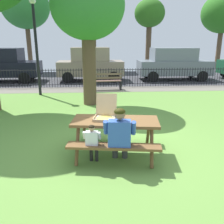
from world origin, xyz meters
TOP-DOWN VIEW (x-y plane):
  - ground at (0.00, 1.72)m, footprint 28.00×11.43m
  - cobblestone_walkway at (0.00, 6.73)m, footprint 28.00×1.40m
  - street_asphalt at (0.00, 10.71)m, footprint 28.00×6.57m
  - picnic_table_foreground at (-0.07, -0.44)m, footprint 1.98×1.70m
  - pizza_box_open at (-0.27, -0.30)m, footprint 0.54×0.59m
  - adult_at_table at (-0.03, -0.95)m, footprint 0.63×0.63m
  - child_at_table at (-0.55, -0.91)m, footprint 0.35×0.35m
  - iron_fence_streetside at (0.00, 7.43)m, footprint 20.55×0.03m
  - park_bench_center at (0.00, 6.59)m, footprint 1.63×0.58m
  - lamp_post_walkway at (-2.99, 5.68)m, footprint 0.28×0.28m
  - tree_midground_left at (-0.70, 3.89)m, footprint 2.60×2.60m
  - parked_car_left at (-6.04, 9.59)m, footprint 4.40×1.92m
  - parked_car_center at (-0.77, 9.59)m, footprint 3.94×1.92m
  - parked_car_right at (4.35, 9.59)m, footprint 4.40×1.92m
  - far_tree_midleft at (-5.87, 15.66)m, footprint 3.74×3.74m
  - far_tree_center at (-0.55, 15.66)m, footprint 3.50×3.50m
  - far_tree_midright at (4.03, 15.66)m, footprint 2.48×2.48m
  - far_tree_right at (10.22, 15.66)m, footprint 3.56×3.56m

SIDE VIEW (x-z plane):
  - ground at x=0.00m, z-range -0.02..0.00m
  - street_asphalt at x=0.00m, z-range -0.01..0.00m
  - cobblestone_walkway at x=0.00m, z-range -0.01..0.00m
  - park_bench_center at x=0.00m, z-range -0.01..0.84m
  - iron_fence_streetside at x=0.00m, z-range 0.01..0.99m
  - child_at_table at x=-0.55m, z-range 0.09..0.95m
  - picnic_table_foreground at x=-0.07m, z-range 0.20..0.99m
  - adult_at_table at x=-0.03m, z-range 0.06..1.25m
  - pizza_box_open at x=-0.27m, z-range 0.62..1.11m
  - parked_car_left at x=-6.04m, z-range 0.04..1.98m
  - parked_car_right at x=4.35m, z-range 0.04..1.98m
  - parked_car_center at x=-0.77m, z-range 0.02..2.00m
  - lamp_post_walkway at x=-2.99m, z-range 0.45..4.52m
  - tree_midground_left at x=-0.70m, z-range 1.09..5.79m
  - far_tree_midright at x=4.03m, z-range 1.57..7.19m
  - far_tree_right at x=10.22m, z-range 1.43..7.57m
  - far_tree_center at x=-0.55m, z-range 1.45..7.57m
  - far_tree_midleft at x=-5.87m, z-range 1.58..8.18m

